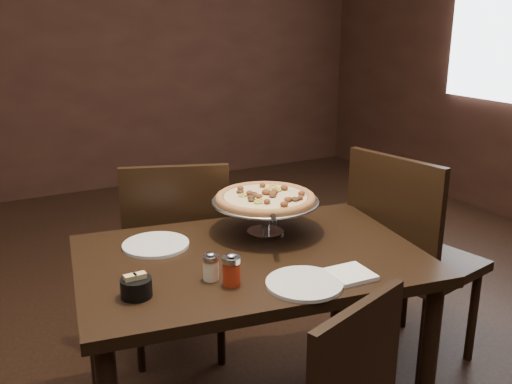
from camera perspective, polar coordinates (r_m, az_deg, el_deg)
name	(u,v)px	position (r m, az deg, el deg)	size (l,w,h in m)	color
room	(246,60)	(1.86, -1.04, 13.04)	(6.04, 7.04, 2.84)	black
dining_table	(250,280)	(2.04, -0.58, -8.75)	(1.29, 0.96, 0.74)	black
pizza_stand	(265,199)	(2.15, 0.95, -0.67)	(0.41, 0.41, 0.17)	#B5B6BC
parmesan_shaker	(211,267)	(1.81, -4.53, -7.47)	(0.05, 0.05, 0.09)	#FCF4C4
pepper_flake_shaker	(232,270)	(1.77, -2.46, -7.78)	(0.06, 0.06, 0.10)	maroon
packet_caddy	(136,287)	(1.75, -11.89, -9.27)	(0.09, 0.09, 0.07)	black
napkin_stack	(350,274)	(1.87, 9.41, -8.12)	(0.13, 0.13, 0.01)	white
plate_left	(156,245)	(2.10, -9.99, -5.21)	(0.24, 0.24, 0.01)	silver
plate_near	(304,283)	(1.79, 4.85, -9.10)	(0.24, 0.24, 0.01)	silver
serving_spatula	(274,218)	(1.96, 1.77, -2.66)	(0.15, 0.15, 0.02)	#B5B6BC
chair_far	(178,252)	(2.59, -7.86, -6.01)	(0.57, 0.57, 0.96)	black
chair_side	(408,253)	(2.59, 14.98, -5.94)	(0.54, 0.54, 1.00)	black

